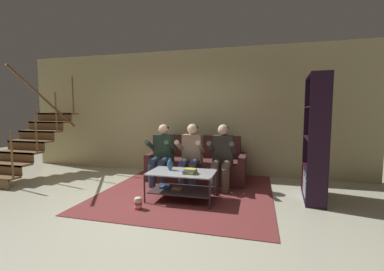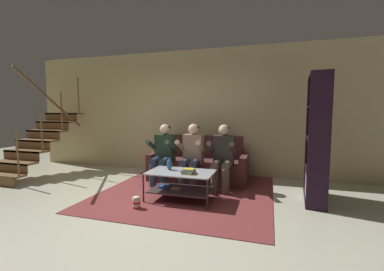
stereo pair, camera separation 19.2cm
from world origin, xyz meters
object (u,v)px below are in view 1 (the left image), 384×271
person_seated_left (162,152)px  coffee_table (181,181)px  vase (170,165)px  bookshelf (317,154)px  person_seated_middle (191,153)px  person_seated_right (222,154)px  popcorn_tub (138,203)px  couch (197,166)px  book_stack (190,171)px

person_seated_left → coffee_table: bearing=-50.5°
vase → bookshelf: (2.40, 0.58, 0.19)m
person_seated_middle → coffee_table: (0.04, -0.79, -0.35)m
person_seated_right → popcorn_tub: person_seated_right is taller
person_seated_middle → popcorn_tub: bearing=-108.5°
couch → person_seated_left: (-0.61, -0.53, 0.36)m
vase → person_seated_left: bearing=120.9°
book_stack → bookshelf: bearing=20.9°
book_stack → bookshelf: size_ratio=0.12×
couch → person_seated_right: bearing=-41.1°
bookshelf → popcorn_tub: bookshelf is taller
coffee_table → bookshelf: bearing=16.9°
person_seated_middle → coffee_table: bearing=-86.8°
coffee_table → vase: 0.35m
couch → popcorn_tub: (-0.46, -1.90, -0.21)m
person_seated_middle → person_seated_right: (0.61, -0.00, -0.00)m
bookshelf → vase: bearing=-166.3°
person_seated_left → bookshelf: 2.83m
person_seated_left → coffee_table: person_seated_left is taller
vase → book_stack: bearing=-23.8°
person_seated_middle → book_stack: size_ratio=4.86×
vase → popcorn_tub: bearing=-113.0°
popcorn_tub → vase: bearing=67.0°
person_seated_middle → person_seated_right: person_seated_middle is taller
bookshelf → book_stack: bearing=-159.1°
person_seated_right → person_seated_left: bearing=-179.9°
person_seated_left → person_seated_right: person_seated_right is taller
person_seated_right → vase: person_seated_right is taller
person_seated_right → bookshelf: (1.61, -0.13, 0.09)m
couch → book_stack: bearing=-81.2°
person_seated_left → vase: size_ratio=6.04×
vase → popcorn_tub: 0.85m
bookshelf → popcorn_tub: 3.02m
person_seated_right → popcorn_tub: bearing=-128.0°
coffee_table → popcorn_tub: bearing=-131.2°
coffee_table → person_seated_left: bearing=129.5°
person_seated_middle → book_stack: 0.94m
couch → popcorn_tub: size_ratio=10.63×
popcorn_tub → person_seated_middle: bearing=71.5°
couch → coffee_table: 1.33m
popcorn_tub → person_seated_left: bearing=96.3°
vase → book_stack: 0.44m
person_seated_left → popcorn_tub: size_ratio=6.29×
person_seated_middle → bookshelf: bearing=-3.4°
couch → vase: couch is taller
person_seated_left → person_seated_middle: person_seated_middle is taller
couch → person_seated_middle: (0.00, -0.53, 0.37)m
person_seated_left → person_seated_right: size_ratio=0.99×
person_seated_left → popcorn_tub: (0.15, -1.37, -0.57)m
person_seated_right → coffee_table: 1.04m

